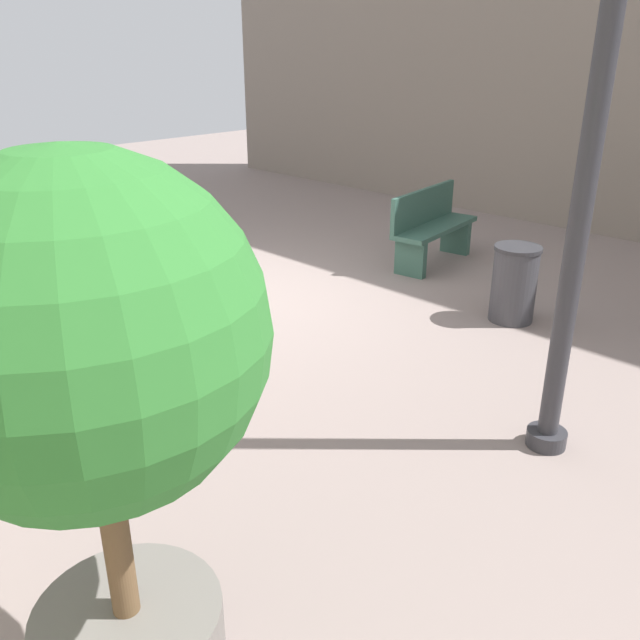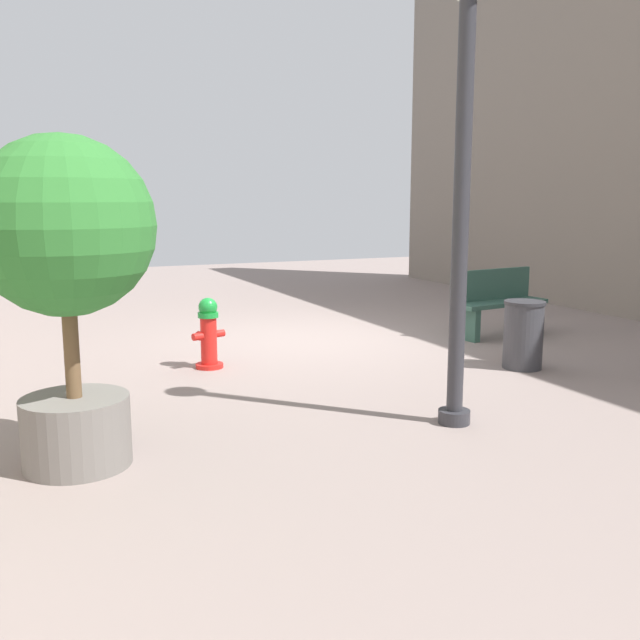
{
  "view_description": "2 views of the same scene",
  "coord_description": "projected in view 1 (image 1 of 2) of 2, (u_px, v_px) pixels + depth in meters",
  "views": [
    {
      "loc": [
        4.4,
        5.6,
        2.68
      ],
      "look_at": [
        0.68,
        1.96,
        0.49
      ],
      "focal_mm": 37.47,
      "sensor_mm": 36.0,
      "label": 1
    },
    {
      "loc": [
        3.87,
        8.82,
        1.95
      ],
      "look_at": [
        0.74,
        1.88,
        0.63
      ],
      "focal_mm": 39.28,
      "sensor_mm": 36.0,
      "label": 2
    }
  ],
  "objects": [
    {
      "name": "ground_plane",
      "position": [
        239.0,
        296.0,
        7.55
      ],
      "size": [
        23.4,
        23.4,
        0.0
      ],
      "primitive_type": "plane",
      "color": "gray"
    },
    {
      "name": "fire_hydrant",
      "position": [
        148.0,
        335.0,
        5.56
      ],
      "size": [
        0.42,
        0.39,
        0.83
      ],
      "color": "red",
      "rests_on": "ground_plane"
    },
    {
      "name": "bench_near",
      "position": [
        431.0,
        226.0,
        8.51
      ],
      "size": [
        1.56,
        0.63,
        0.95
      ],
      "color": "#33594C",
      "rests_on": "ground_plane"
    },
    {
      "name": "planter_tree",
      "position": [
        94.0,
        386.0,
        2.34
      ],
      "size": [
        1.28,
        1.28,
        2.4
      ],
      "color": "slate",
      "rests_on": "ground_plane"
    },
    {
      "name": "street_lamp",
      "position": [
        599.0,
        94.0,
        3.86
      ],
      "size": [
        0.36,
        0.36,
        3.85
      ],
      "color": "#2D2D33",
      "rests_on": "ground_plane"
    },
    {
      "name": "trash_bin",
      "position": [
        514.0,
        284.0,
        6.77
      ],
      "size": [
        0.47,
        0.47,
        0.79
      ],
      "color": "#38383D",
      "rests_on": "ground_plane"
    }
  ]
}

